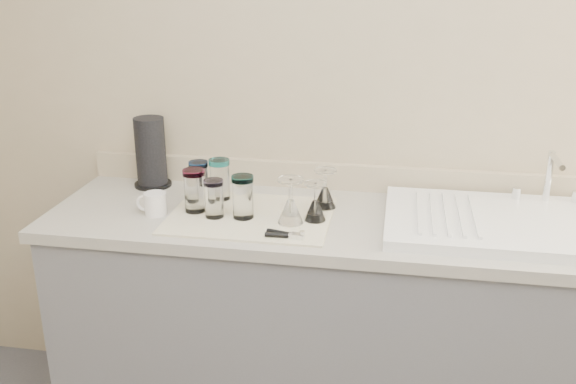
% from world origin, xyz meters
% --- Properties ---
extents(room_envelope, '(3.54, 3.50, 2.52)m').
position_xyz_m(room_envelope, '(0.00, 0.00, 1.56)').
color(room_envelope, '#4F4E53').
rests_on(room_envelope, ground).
extents(counter_unit, '(2.06, 0.62, 0.90)m').
position_xyz_m(counter_unit, '(0.00, 1.20, 0.45)').
color(counter_unit, slate).
rests_on(counter_unit, ground).
extents(sink_unit, '(0.82, 0.50, 0.22)m').
position_xyz_m(sink_unit, '(0.55, 1.20, 0.92)').
color(sink_unit, white).
rests_on(sink_unit, counter_unit).
extents(dish_towel, '(0.55, 0.42, 0.01)m').
position_xyz_m(dish_towel, '(-0.32, 1.15, 0.90)').
color(dish_towel, white).
rests_on(dish_towel, counter_unit).
extents(tumbler_teal, '(0.07, 0.07, 0.14)m').
position_xyz_m(tumbler_teal, '(-0.54, 1.27, 0.98)').
color(tumbler_teal, white).
rests_on(tumbler_teal, dish_towel).
extents(tumbler_cyan, '(0.08, 0.08, 0.15)m').
position_xyz_m(tumbler_cyan, '(-0.46, 1.28, 0.98)').
color(tumbler_cyan, white).
rests_on(tumbler_cyan, dish_towel).
extents(tumbler_magenta, '(0.08, 0.08, 0.15)m').
position_xyz_m(tumbler_magenta, '(-0.51, 1.15, 0.98)').
color(tumbler_magenta, white).
rests_on(tumbler_magenta, dish_towel).
extents(tumbler_blue, '(0.07, 0.07, 0.13)m').
position_xyz_m(tumbler_blue, '(-0.43, 1.11, 0.97)').
color(tumbler_blue, white).
rests_on(tumbler_blue, dish_towel).
extents(tumbler_lavender, '(0.07, 0.07, 0.15)m').
position_xyz_m(tumbler_lavender, '(-0.34, 1.13, 0.98)').
color(tumbler_lavender, white).
rests_on(tumbler_lavender, dish_towel).
extents(goblet_back_right, '(0.08, 0.08, 0.14)m').
position_xyz_m(goblet_back_right, '(-0.08, 1.27, 0.95)').
color(goblet_back_right, white).
rests_on(goblet_back_right, dish_towel).
extents(goblet_front_left, '(0.09, 0.09, 0.15)m').
position_xyz_m(goblet_front_left, '(-0.17, 1.11, 0.96)').
color(goblet_front_left, white).
rests_on(goblet_front_left, dish_towel).
extents(goblet_front_right, '(0.07, 0.07, 0.13)m').
position_xyz_m(goblet_front_right, '(-0.09, 1.15, 0.95)').
color(goblet_front_right, white).
rests_on(goblet_front_right, dish_towel).
extents(can_opener, '(0.13, 0.05, 0.02)m').
position_xyz_m(can_opener, '(-0.17, 0.99, 0.92)').
color(can_opener, silver).
rests_on(can_opener, dish_towel).
extents(white_mug, '(0.11, 0.08, 0.08)m').
position_xyz_m(white_mug, '(-0.65, 1.12, 0.94)').
color(white_mug, white).
rests_on(white_mug, counter_unit).
extents(paper_towel_roll, '(0.14, 0.14, 0.27)m').
position_xyz_m(paper_towel_roll, '(-0.77, 1.40, 1.03)').
color(paper_towel_roll, black).
rests_on(paper_towel_roll, counter_unit).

